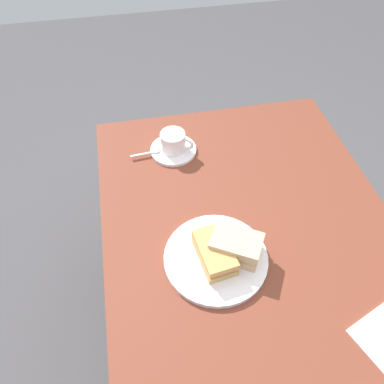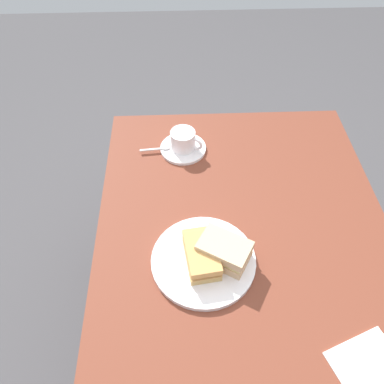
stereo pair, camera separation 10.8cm
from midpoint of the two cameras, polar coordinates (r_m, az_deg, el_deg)
The scene contains 9 objects.
ground_plane at distance 1.65m, azimuth 7.41°, elevation -21.24°, with size 6.00×6.00×0.00m, color #4C4A4C.
dining_table at distance 1.11m, azimuth 10.49°, elevation -10.83°, with size 1.12×0.81×0.70m.
sandwich_plate at distance 0.98m, azimuth 4.94°, elevation -10.46°, with size 0.27×0.27×0.01m, color white.
sandwich_front at distance 0.95m, azimuth 4.77°, elevation -9.64°, with size 0.14×0.09×0.05m.
sandwich_back at distance 0.95m, azimuth 8.14°, elevation -9.01°, with size 0.13×0.15×0.06m.
coffee_saucer at distance 1.24m, azimuth 1.15°, elevation 6.48°, with size 0.15×0.15×0.01m, color white.
coffee_cup at distance 1.22m, azimuth 1.25°, elevation 7.78°, with size 0.08×0.10×0.06m.
spoon at distance 1.23m, azimuth -2.33°, elevation 6.44°, with size 0.02×0.10×0.01m.
napkin at distance 0.98m, azimuth 28.86°, elevation -23.01°, with size 0.15×0.15×0.00m, color white.
Camera 2 is at (-0.54, 0.17, 1.55)m, focal length 35.31 mm.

